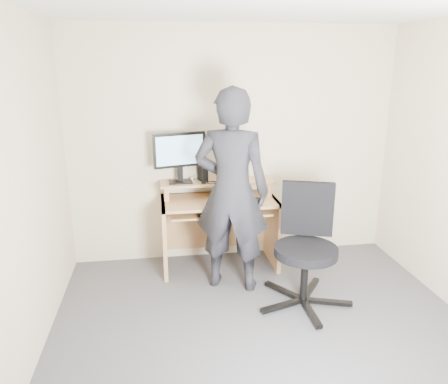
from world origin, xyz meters
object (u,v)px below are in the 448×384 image
object	(u,v)px
person	(232,191)
monitor	(180,153)
desk	(218,215)
office_chair	(306,242)

from	to	relation	value
person	monitor	bearing A→B (deg)	-32.13
desk	monitor	xyz separation A→B (m)	(-0.39, 0.05, 0.68)
monitor	person	xyz separation A→B (m)	(0.44, -0.57, -0.26)
monitor	person	distance (m)	0.77
desk	office_chair	size ratio (longest dim) A/B	1.13
desk	office_chair	world-z (taller)	office_chair
monitor	office_chair	distance (m)	1.56
monitor	person	bearing A→B (deg)	-67.59
office_chair	person	size ratio (longest dim) A/B	0.55
monitor	person	size ratio (longest dim) A/B	0.28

